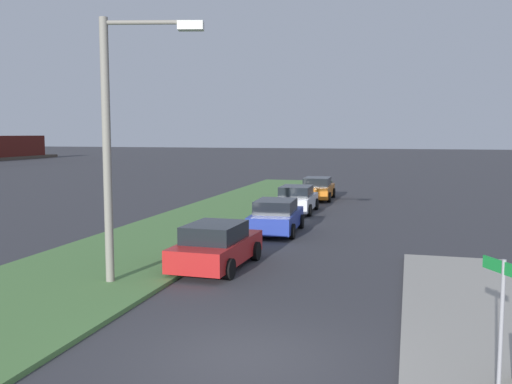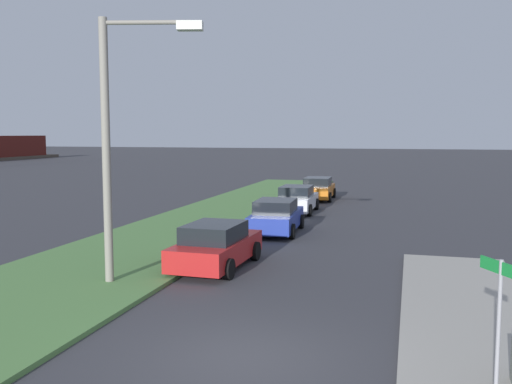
# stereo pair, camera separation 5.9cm
# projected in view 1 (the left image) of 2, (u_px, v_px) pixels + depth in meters

# --- Properties ---
(ground) EXTENTS (300.00, 300.00, 0.00)m
(ground) POSITION_uv_depth(u_px,v_px,m) (244.00, 359.00, 10.94)
(ground) COLOR #38383D
(grass_median) EXTENTS (60.00, 6.00, 0.12)m
(grass_median) POSITION_uv_depth(u_px,v_px,m) (155.00, 243.00, 22.24)
(grass_median) COLOR #517F42
(grass_median) RESTS_ON ground
(parked_car_red) EXTENTS (4.36, 2.13, 1.47)m
(parked_car_red) POSITION_uv_depth(u_px,v_px,m) (216.00, 246.00, 18.32)
(parked_car_red) COLOR red
(parked_car_red) RESTS_ON ground
(parked_car_blue) EXTENTS (4.38, 2.18, 1.47)m
(parked_car_blue) POSITION_uv_depth(u_px,v_px,m) (276.00, 217.00, 24.73)
(parked_car_blue) COLOR #23389E
(parked_car_blue) RESTS_ON ground
(parked_car_white) EXTENTS (4.34, 2.10, 1.47)m
(parked_car_white) POSITION_uv_depth(u_px,v_px,m) (297.00, 199.00, 31.12)
(parked_car_white) COLOR silver
(parked_car_white) RESTS_ON ground
(parked_car_orange) EXTENTS (4.35, 2.11, 1.47)m
(parked_car_orange) POSITION_uv_depth(u_px,v_px,m) (317.00, 189.00, 37.08)
(parked_car_orange) COLOR orange
(parked_car_orange) RESTS_ON ground
(street_sign) EXTENTS (0.80, 0.47, 2.60)m
(street_sign) POSITION_uv_depth(u_px,v_px,m) (501.00, 322.00, 7.95)
(street_sign) COLOR #99999E
(street_sign) RESTS_ON ground
(streetlight) EXTENTS (0.93, 2.84, 7.50)m
(streetlight) POSITION_uv_depth(u_px,v_px,m) (119.00, 131.00, 15.81)
(streetlight) COLOR gray
(streetlight) RESTS_ON ground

